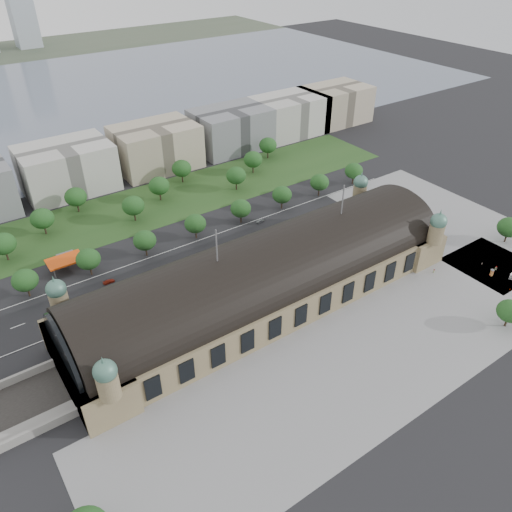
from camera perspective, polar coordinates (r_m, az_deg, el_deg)
ground at (r=187.71m, az=1.14°, el=-4.98°), size 900.00×900.00×0.00m
station at (r=181.40m, az=1.18°, el=-2.47°), size 150.00×48.40×44.30m
plaza_south at (r=169.43m, az=12.93°, el=-11.35°), size 190.00×48.00×0.12m
plaza_east at (r=252.33m, az=20.48°, el=3.84°), size 56.00×100.00×0.12m
road_slab at (r=206.18m, az=-9.63°, el=-1.46°), size 260.00×26.00×0.10m
grass_belt at (r=251.55m, az=-14.31°, el=4.94°), size 300.00×45.00×0.10m
petrol_station at (r=218.32m, az=-20.90°, el=-0.32°), size 14.00×13.00×5.05m
lake at (r=440.21m, az=-23.28°, el=15.93°), size 700.00×320.00×0.08m
far_tower_right at (r=643.83m, az=-25.28°, el=24.11°), size 24.00×24.00×75.00m
office_3 at (r=277.59m, az=-20.78°, el=9.36°), size 45.00×32.00×24.00m
office_4 at (r=291.91m, az=-11.36°, el=12.12°), size 45.00×32.00×24.00m
office_5 at (r=313.63m, az=-2.88°, el=14.29°), size 45.00×32.00×24.00m
office_6 at (r=338.35m, az=3.80°, el=15.76°), size 45.00×32.00×24.00m
office_7 at (r=363.60m, az=8.98°, el=16.75°), size 45.00×32.00×24.00m
tree_row_2 at (r=203.63m, az=-24.90°, el=-2.53°), size 9.60×9.60×11.52m
tree_row_3 at (r=206.74m, az=-18.62°, el=-0.35°), size 9.60×9.60×11.52m
tree_row_4 at (r=212.52m, az=-12.60°, el=1.75°), size 9.60×9.60×11.52m
tree_row_5 at (r=220.78m, az=-6.96°, el=3.69°), size 9.60×9.60×11.52m
tree_row_6 at (r=231.24m, az=-1.75°, el=5.45°), size 9.60×9.60×11.52m
tree_row_7 at (r=243.63m, az=2.99°, el=7.00°), size 9.60×9.60×11.52m
tree_row_8 at (r=257.66m, az=7.27°, el=8.36°), size 9.60×9.60×11.52m
tree_row_9 at (r=273.08m, az=11.12°, el=9.52°), size 9.60×9.60×11.52m
tree_belt_3 at (r=228.91m, az=-26.94°, el=1.25°), size 10.40×10.40×12.48m
tree_belt_4 at (r=241.29m, az=-23.25°, el=3.96°), size 10.40×10.40×12.48m
tree_belt_5 at (r=255.05m, az=-19.92°, el=6.37°), size 10.40×10.40×12.48m
tree_belt_6 at (r=239.15m, az=-13.86°, el=5.61°), size 10.40×10.40×12.48m
tree_belt_7 at (r=255.30m, az=-11.02°, el=7.89°), size 10.40×10.40×12.48m
tree_belt_8 at (r=272.35m, az=-8.50°, el=9.87°), size 10.40×10.40×12.48m
tree_belt_9 at (r=261.69m, az=-2.29°, el=9.18°), size 10.40×10.40×12.48m
tree_belt_10 at (r=280.42m, az=-0.35°, el=10.98°), size 10.40×10.40×12.48m
tree_belt_11 at (r=299.66m, az=1.37°, el=12.54°), size 10.40×10.40×12.48m
tree_plaza_ne at (r=242.69m, az=26.96°, el=2.93°), size 10.00×10.00×11.69m
tree_plaza_s at (r=192.90m, az=27.05°, el=-5.64°), size 9.00×9.00×10.64m
traffic_car_2 at (r=192.11m, az=-14.15°, el=-4.87°), size 5.60×2.92×1.51m
traffic_car_3 at (r=203.68m, az=-16.47°, el=-2.81°), size 4.60×1.87×1.33m
traffic_car_5 at (r=234.61m, az=0.50°, el=4.02°), size 4.19×1.91×1.33m
traffic_car_6 at (r=255.98m, az=13.40°, el=5.81°), size 5.78×2.96×1.56m
parked_car_0 at (r=184.68m, az=-18.31°, el=-7.57°), size 4.88×3.81×1.55m
parked_car_1 at (r=185.03m, az=-18.66°, el=-7.55°), size 6.11×4.47×1.54m
parked_car_2 at (r=184.04m, az=-21.77°, el=-8.65°), size 5.23×3.98×1.41m
parked_car_3 at (r=188.71m, az=-11.32°, el=-5.27°), size 4.16×3.81×1.38m
parked_car_4 at (r=191.41m, az=-10.38°, el=-4.50°), size 4.22×2.93×1.32m
parked_car_5 at (r=187.97m, az=-12.02°, el=-5.51°), size 6.14×5.03×1.56m
parked_car_6 at (r=192.54m, az=-7.94°, el=-3.94°), size 5.11×4.33×1.40m
bus_west at (r=199.07m, az=-10.17°, el=-2.35°), size 12.91×3.91×3.55m
bus_mid at (r=213.48m, az=1.10°, el=1.05°), size 13.42×3.35×3.73m
bus_east at (r=212.21m, az=-1.85°, el=0.82°), size 13.70×4.32×3.75m
advertising_column at (r=219.82m, az=25.35°, el=-1.73°), size 1.51×1.51×2.87m
pedestrian_0 at (r=213.11m, az=19.67°, el=-1.61°), size 0.96×0.72×1.74m
pedestrian_2 at (r=225.12m, az=24.40°, el=-0.78°), size 0.89×0.88×1.63m
pedestrian_3 at (r=214.43m, az=27.02°, el=-3.44°), size 0.99×0.69×1.54m
pedestrian_5 at (r=224.49m, az=25.73°, el=-1.25°), size 0.59×0.92×1.79m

